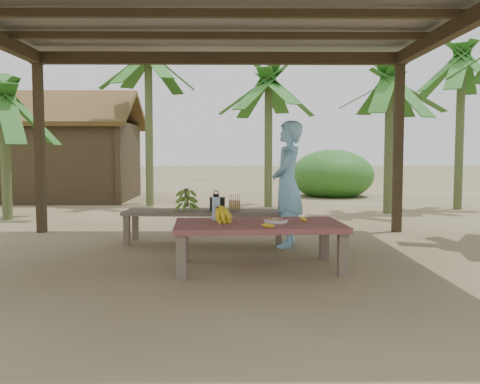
{
  "coord_description": "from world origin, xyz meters",
  "views": [
    {
      "loc": [
        0.23,
        -6.07,
        1.27
      ],
      "look_at": [
        0.29,
        0.1,
        0.8
      ],
      "focal_mm": 40.0,
      "sensor_mm": 36.0,
      "label": 1
    }
  ],
  "objects_px": {
    "ripe_banana_bunch": "(217,214)",
    "plate": "(276,221)",
    "woman": "(288,184)",
    "work_table": "(259,229)",
    "water_flask": "(216,208)",
    "bench": "(204,215)",
    "cooking_pot": "(217,204)"
  },
  "relations": [
    {
      "from": "plate",
      "to": "cooking_pot",
      "type": "xyz_separation_m",
      "value": [
        -0.68,
        1.64,
        0.02
      ]
    },
    {
      "from": "work_table",
      "to": "bench",
      "type": "bearing_deg",
      "value": 109.14
    },
    {
      "from": "ripe_banana_bunch",
      "to": "plate",
      "type": "distance_m",
      "value": 0.64
    },
    {
      "from": "water_flask",
      "to": "woman",
      "type": "bearing_deg",
      "value": 50.19
    },
    {
      "from": "bench",
      "to": "water_flask",
      "type": "distance_m",
      "value": 1.45
    },
    {
      "from": "plate",
      "to": "bench",
      "type": "bearing_deg",
      "value": 117.7
    },
    {
      "from": "work_table",
      "to": "bench",
      "type": "relative_size",
      "value": 0.83
    },
    {
      "from": "woman",
      "to": "water_flask",
      "type": "bearing_deg",
      "value": -28.59
    },
    {
      "from": "work_table",
      "to": "bench",
      "type": "xyz_separation_m",
      "value": [
        -0.68,
        1.64,
        -0.04
      ]
    },
    {
      "from": "ripe_banana_bunch",
      "to": "plate",
      "type": "xyz_separation_m",
      "value": [
        0.63,
        -0.05,
        -0.08
      ]
    },
    {
      "from": "work_table",
      "to": "plate",
      "type": "xyz_separation_m",
      "value": [
        0.19,
        -0.01,
        0.08
      ]
    },
    {
      "from": "ripe_banana_bunch",
      "to": "water_flask",
      "type": "xyz_separation_m",
      "value": [
        -0.02,
        0.19,
        0.05
      ]
    },
    {
      "from": "plate",
      "to": "work_table",
      "type": "bearing_deg",
      "value": 176.37
    },
    {
      "from": "woman",
      "to": "cooking_pot",
      "type": "bearing_deg",
      "value": -97.39
    },
    {
      "from": "plate",
      "to": "woman",
      "type": "xyz_separation_m",
      "value": [
        0.26,
        1.33,
        0.32
      ]
    },
    {
      "from": "ripe_banana_bunch",
      "to": "bench",
      "type": "bearing_deg",
      "value": 98.31
    },
    {
      "from": "bench",
      "to": "ripe_banana_bunch",
      "type": "bearing_deg",
      "value": -77.79
    },
    {
      "from": "plate",
      "to": "water_flask",
      "type": "bearing_deg",
      "value": 160.16
    },
    {
      "from": "work_table",
      "to": "ripe_banana_bunch",
      "type": "distance_m",
      "value": 0.47
    },
    {
      "from": "work_table",
      "to": "cooking_pot",
      "type": "xyz_separation_m",
      "value": [
        -0.5,
        1.63,
        0.1
      ]
    },
    {
      "from": "work_table",
      "to": "cooking_pot",
      "type": "bearing_deg",
      "value": 103.52
    },
    {
      "from": "bench",
      "to": "cooking_pot",
      "type": "xyz_separation_m",
      "value": [
        0.18,
        -0.0,
        0.14
      ]
    },
    {
      "from": "water_flask",
      "to": "plate",
      "type": "bearing_deg",
      "value": -19.84
    },
    {
      "from": "work_table",
      "to": "woman",
      "type": "xyz_separation_m",
      "value": [
        0.44,
        1.31,
        0.4
      ]
    },
    {
      "from": "work_table",
      "to": "ripe_banana_bunch",
      "type": "xyz_separation_m",
      "value": [
        -0.45,
        0.03,
        0.16
      ]
    },
    {
      "from": "bench",
      "to": "ripe_banana_bunch",
      "type": "height_order",
      "value": "ripe_banana_bunch"
    },
    {
      "from": "work_table",
      "to": "cooking_pot",
      "type": "relative_size",
      "value": 8.86
    },
    {
      "from": "plate",
      "to": "woman",
      "type": "height_order",
      "value": "woman"
    },
    {
      "from": "cooking_pot",
      "to": "work_table",
      "type": "bearing_deg",
      "value": -73.07
    },
    {
      "from": "ripe_banana_bunch",
      "to": "plate",
      "type": "height_order",
      "value": "ripe_banana_bunch"
    },
    {
      "from": "bench",
      "to": "water_flask",
      "type": "relative_size",
      "value": 6.64
    },
    {
      "from": "bench",
      "to": "ripe_banana_bunch",
      "type": "distance_m",
      "value": 1.63
    }
  ]
}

